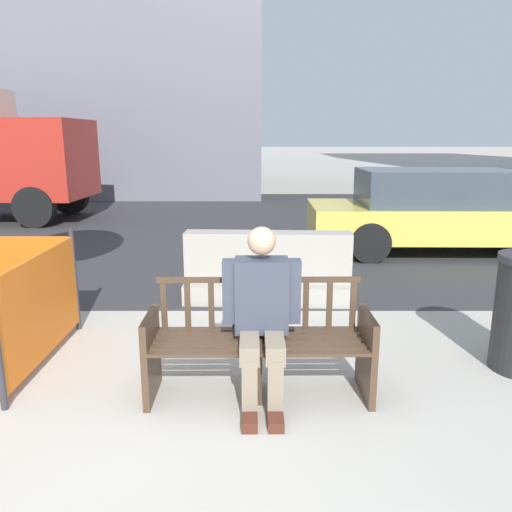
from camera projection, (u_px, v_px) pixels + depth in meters
ground_plane at (143, 459)px, 3.10m from camera, size 200.00×200.00×0.00m
street_asphalt at (224, 223)px, 11.56m from camera, size 120.00×12.00×0.01m
street_bench at (257, 346)px, 3.80m from camera, size 1.70×0.55×0.88m
seated_person at (260, 312)px, 3.68m from camera, size 0.58×0.72×1.31m
jersey_barrier_centre at (265, 272)px, 6.08m from camera, size 2.03×0.77×0.84m
car_taxi_near at (438, 211)px, 8.57m from camera, size 4.60×1.89×1.41m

